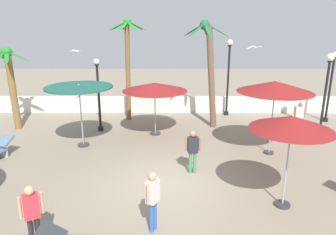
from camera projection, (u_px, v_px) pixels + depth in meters
ground_plane at (168, 182)px, 10.95m from camera, size 56.00×56.00×0.00m
boundary_wall at (168, 104)px, 19.36m from camera, size 25.20×0.30×0.98m
patio_umbrella_0 at (79, 90)px, 13.49m from camera, size 2.87×2.87×2.80m
patio_umbrella_1 at (155, 87)px, 15.01m from camera, size 3.10×3.10×2.62m
patio_umbrella_2 at (275, 87)px, 12.56m from camera, size 3.01×3.01×3.12m
patio_umbrella_4 at (292, 124)px, 8.81m from camera, size 2.34×2.34×2.87m
palm_tree_0 at (11, 79)px, 15.76m from camera, size 2.06×2.00×4.19m
palm_tree_1 at (128, 58)px, 17.11m from camera, size 2.08×2.04×5.54m
palm_tree_2 at (209, 64)px, 15.87m from camera, size 2.21×2.36×5.43m
lamp_post_0 at (99, 93)px, 15.69m from camera, size 0.29×0.29×3.63m
lamp_post_1 at (228, 72)px, 18.23m from camera, size 0.34×0.34×4.39m
lamp_post_2 at (330, 85)px, 17.10m from camera, size 0.30×0.30×3.81m
lamp_post_3 at (327, 83)px, 15.58m from camera, size 0.39×0.39×3.87m
guest_0 at (193, 148)px, 11.36m from camera, size 0.56×0.27×1.62m
guest_1 at (32, 211)px, 7.48m from camera, size 0.50×0.38×1.69m
guest_2 at (153, 196)px, 8.14m from camera, size 0.38×0.51×1.69m
guest_3 at (299, 115)px, 15.55m from camera, size 0.54×0.33×1.58m
seagull_0 at (254, 47)px, 18.13m from camera, size 1.06×0.77×0.18m
seagull_2 at (76, 51)px, 16.21m from camera, size 0.41×1.09×0.14m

